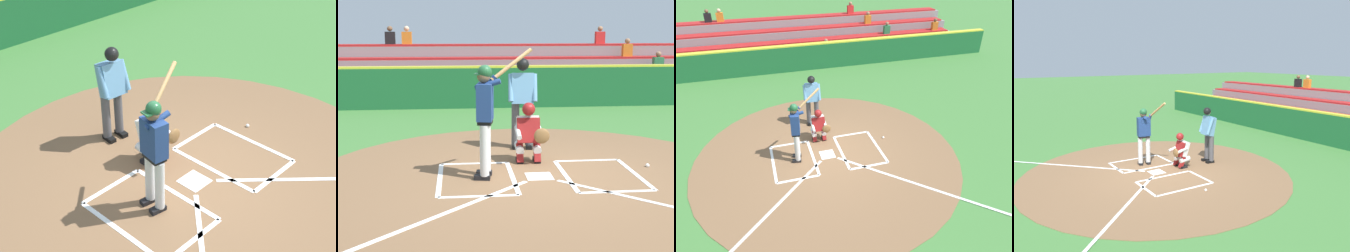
% 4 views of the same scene
% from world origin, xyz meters
% --- Properties ---
extents(ground_plane, '(120.00, 120.00, 0.00)m').
position_xyz_m(ground_plane, '(0.00, 0.00, 0.00)').
color(ground_plane, '#427A38').
extents(dirt_circle, '(8.00, 8.00, 0.01)m').
position_xyz_m(dirt_circle, '(0.00, 0.00, 0.01)').
color(dirt_circle, brown).
rests_on(dirt_circle, ground).
extents(home_plate_and_chalk, '(7.93, 4.91, 0.01)m').
position_xyz_m(home_plate_and_chalk, '(0.00, 0.88, 0.01)').
color(home_plate_and_chalk, white).
rests_on(home_plate_and_chalk, dirt_circle).
extents(batter, '(1.02, 0.59, 2.13)m').
position_xyz_m(batter, '(0.88, -0.04, 1.10)').
color(batter, silver).
rests_on(batter, ground).
extents(catcher, '(0.59, 0.60, 1.13)m').
position_xyz_m(catcher, '(0.04, -0.90, 0.59)').
color(catcher, black).
rests_on(catcher, ground).
extents(plate_umpire, '(0.60, 0.45, 1.86)m').
position_xyz_m(plate_umpire, '(0.02, -1.98, 1.08)').
color(plate_umpire, '#4C4C51').
rests_on(plate_umpire, ground).
extents(baseball, '(0.07, 0.07, 0.07)m').
position_xyz_m(baseball, '(-2.02, -0.38, 0.04)').
color(baseball, white).
rests_on(baseball, ground).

